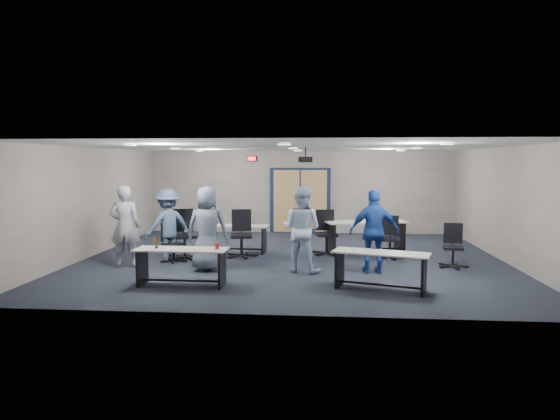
# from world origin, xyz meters

# --- Properties ---
(floor) EXTENTS (10.00, 10.00, 0.00)m
(floor) POSITION_xyz_m (0.00, 0.00, 0.00)
(floor) COLOR black
(floor) RESTS_ON ground
(back_wall) EXTENTS (10.00, 0.04, 2.70)m
(back_wall) POSITION_xyz_m (0.00, 4.50, 1.35)
(back_wall) COLOR slate
(back_wall) RESTS_ON floor
(front_wall) EXTENTS (10.00, 0.04, 2.70)m
(front_wall) POSITION_xyz_m (0.00, -4.50, 1.35)
(front_wall) COLOR slate
(front_wall) RESTS_ON floor
(left_wall) EXTENTS (0.04, 9.00, 2.70)m
(left_wall) POSITION_xyz_m (-5.00, 0.00, 1.35)
(left_wall) COLOR slate
(left_wall) RESTS_ON floor
(right_wall) EXTENTS (0.04, 9.00, 2.70)m
(right_wall) POSITION_xyz_m (5.00, 0.00, 1.35)
(right_wall) COLOR slate
(right_wall) RESTS_ON floor
(ceiling) EXTENTS (10.00, 9.00, 0.04)m
(ceiling) POSITION_xyz_m (0.00, 0.00, 2.70)
(ceiling) COLOR white
(ceiling) RESTS_ON back_wall
(double_door) EXTENTS (2.00, 0.07, 2.20)m
(double_door) POSITION_xyz_m (0.00, 4.46, 1.05)
(double_door) COLOR #111D33
(double_door) RESTS_ON back_wall
(exit_sign) EXTENTS (0.32, 0.07, 0.18)m
(exit_sign) POSITION_xyz_m (-1.60, 4.44, 2.45)
(exit_sign) COLOR black
(exit_sign) RESTS_ON back_wall
(ceiling_projector) EXTENTS (0.35, 0.32, 0.37)m
(ceiling_projector) POSITION_xyz_m (0.30, 0.50, 2.40)
(ceiling_projector) COLOR black
(ceiling_projector) RESTS_ON ceiling
(ceiling_can_lights) EXTENTS (6.24, 5.74, 0.02)m
(ceiling_can_lights) POSITION_xyz_m (0.00, 0.25, 2.67)
(ceiling_can_lights) COLOR white
(ceiling_can_lights) RESTS_ON ceiling
(table_front_left) EXTENTS (1.76, 0.61, 0.97)m
(table_front_left) POSITION_xyz_m (-1.93, -2.81, 0.49)
(table_front_left) COLOR #B9B6AF
(table_front_left) RESTS_ON floor
(table_front_right) EXTENTS (1.83, 1.08, 0.70)m
(table_front_right) POSITION_xyz_m (1.79, -2.83, 0.48)
(table_front_right) COLOR #B9B6AF
(table_front_right) RESTS_ON floor
(table_back_left) EXTENTS (1.78, 0.68, 0.71)m
(table_back_left) POSITION_xyz_m (-1.54, 0.71, 0.48)
(table_back_left) COLOR #B9B6AF
(table_back_left) RESTS_ON floor
(table_back_right) EXTENTS (2.16, 1.18, 0.83)m
(table_back_right) POSITION_xyz_m (1.85, 0.82, 0.57)
(table_back_right) COLOR #B9B6AF
(table_back_right) RESTS_ON floor
(chair_back_a) EXTENTS (0.98, 0.98, 1.19)m
(chair_back_a) POSITION_xyz_m (-2.61, -0.17, 0.60)
(chair_back_a) COLOR black
(chair_back_a) RESTS_ON floor
(chair_back_b) EXTENTS (0.83, 0.83, 1.17)m
(chair_back_b) POSITION_xyz_m (-1.25, 0.08, 0.58)
(chair_back_b) COLOR black
(chair_back_b) RESTS_ON floor
(chair_back_c) EXTENTS (0.82, 0.82, 1.13)m
(chair_back_c) POSITION_xyz_m (0.84, 0.62, 0.56)
(chair_back_c) COLOR black
(chair_back_c) RESTS_ON floor
(chair_back_d) EXTENTS (0.69, 0.69, 1.03)m
(chair_back_d) POSITION_xyz_m (2.37, 0.25, 0.51)
(chair_back_d) COLOR black
(chair_back_d) RESTS_ON floor
(chair_loose_left) EXTENTS (0.78, 0.78, 0.93)m
(chair_loose_left) POSITION_xyz_m (-2.74, -0.63, 0.46)
(chair_loose_left) COLOR black
(chair_loose_left) RESTS_ON floor
(chair_loose_right) EXTENTS (0.72, 0.72, 0.98)m
(chair_loose_right) POSITION_xyz_m (3.63, -0.72, 0.49)
(chair_loose_right) COLOR black
(chair_loose_right) RESTS_ON floor
(person_gray) EXTENTS (0.74, 0.55, 1.83)m
(person_gray) POSITION_xyz_m (-3.67, -1.23, 0.92)
(person_gray) COLOR #969BA3
(person_gray) RESTS_ON floor
(person_plaid) EXTENTS (0.90, 0.60, 1.83)m
(person_plaid) POSITION_xyz_m (-1.74, -1.47, 0.92)
(person_plaid) COLOR slate
(person_plaid) RESTS_ON floor
(person_lightblue) EXTENTS (1.08, 0.98, 1.83)m
(person_lightblue) POSITION_xyz_m (0.28, -1.41, 0.92)
(person_lightblue) COLOR #B1CBEB
(person_lightblue) RESTS_ON floor
(person_navy) EXTENTS (1.07, 0.52, 1.77)m
(person_navy) POSITION_xyz_m (1.82, -1.43, 0.89)
(person_navy) COLOR #1C419D
(person_navy) RESTS_ON floor
(person_back) EXTENTS (1.26, 1.21, 1.72)m
(person_back) POSITION_xyz_m (-2.91, -0.54, 0.86)
(person_back) COLOR #485E82
(person_back) RESTS_ON floor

